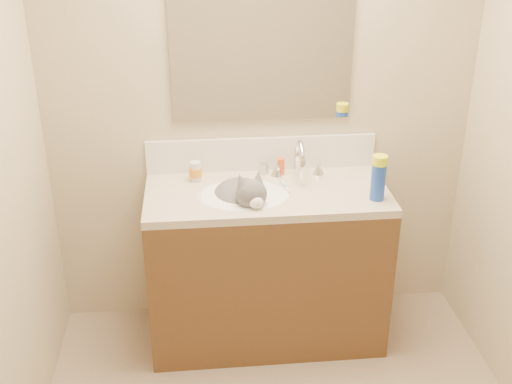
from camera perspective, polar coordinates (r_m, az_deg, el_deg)
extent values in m
cube|color=tan|center=(3.27, 0.49, 8.37)|extent=(2.20, 0.04, 2.50)
cube|color=#54371D|center=(3.38, 0.94, -6.80)|extent=(1.20, 0.55, 0.82)
cube|color=#C5B59B|center=(3.17, 0.99, -0.22)|extent=(1.20, 0.55, 0.04)
ellipsoid|color=white|center=(3.15, -1.12, -1.37)|extent=(0.45, 0.36, 0.14)
cylinder|color=silver|center=(3.32, 3.73, 2.43)|extent=(0.04, 0.04, 0.11)
torus|color=silver|center=(3.25, 3.93, 2.91)|extent=(0.03, 0.20, 0.20)
cylinder|color=silver|center=(3.18, 4.16, 1.82)|extent=(0.03, 0.03, 0.06)
cone|color=silver|center=(3.32, 1.84, 1.96)|extent=(0.06, 0.06, 0.06)
cone|color=silver|center=(3.35, 5.58, 2.10)|extent=(0.06, 0.06, 0.06)
ellipsoid|color=#535153|center=(3.17, -1.47, -0.75)|extent=(0.37, 0.39, 0.21)
ellipsoid|color=#535153|center=(3.01, -0.43, -0.18)|extent=(0.18, 0.17, 0.14)
ellipsoid|color=#535153|center=(3.08, -0.90, -0.36)|extent=(0.14, 0.14, 0.13)
cone|color=#535153|center=(2.98, -1.34, 0.99)|extent=(0.09, 0.09, 0.09)
cone|color=#535153|center=(3.01, 0.19, 1.27)|extent=(0.08, 0.09, 0.09)
ellipsoid|color=white|center=(2.97, 0.04, -0.96)|extent=(0.08, 0.07, 0.06)
ellipsoid|color=white|center=(3.08, -0.69, -1.50)|extent=(0.12, 0.10, 0.12)
sphere|color=#C17D84|center=(2.95, 0.23, -1.15)|extent=(0.01, 0.01, 0.01)
cylinder|color=#535153|center=(3.24, 0.80, -1.44)|extent=(0.15, 0.20, 0.04)
cube|color=silver|center=(3.36, 0.49, 3.42)|extent=(1.20, 0.02, 0.18)
cube|color=white|center=(3.19, 0.53, 13.29)|extent=(0.90, 0.02, 0.80)
cylinder|color=silver|center=(3.26, -5.41, 1.85)|extent=(0.07, 0.07, 0.10)
cylinder|color=orange|center=(3.27, -5.41, 1.80)|extent=(0.09, 0.09, 0.04)
cylinder|color=#B7B7BC|center=(3.34, 0.70, 2.08)|extent=(0.06, 0.06, 0.05)
cylinder|color=#D34918|center=(3.33, 2.23, 2.28)|extent=(0.04, 0.04, 0.09)
cube|color=silver|center=(3.20, 2.61, 0.50)|extent=(0.03, 0.14, 0.01)
cube|color=#6CACE7|center=(3.20, 2.61, 0.54)|extent=(0.02, 0.03, 0.01)
cylinder|color=#1942B3|center=(3.09, 10.80, 0.95)|extent=(0.09, 0.09, 0.19)
cylinder|color=yellow|center=(3.05, 10.96, 2.80)|extent=(0.09, 0.09, 0.04)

